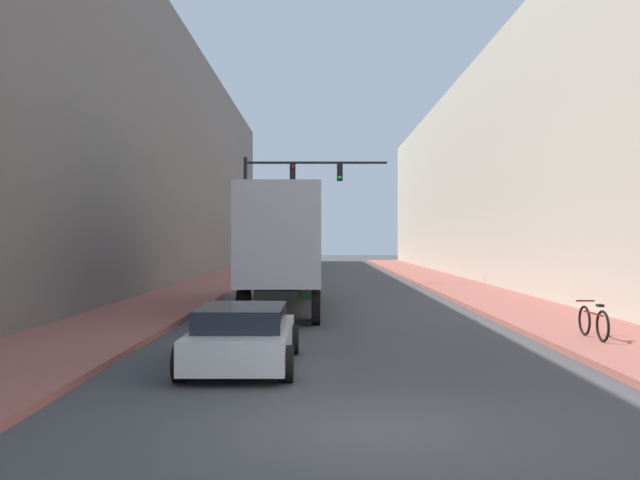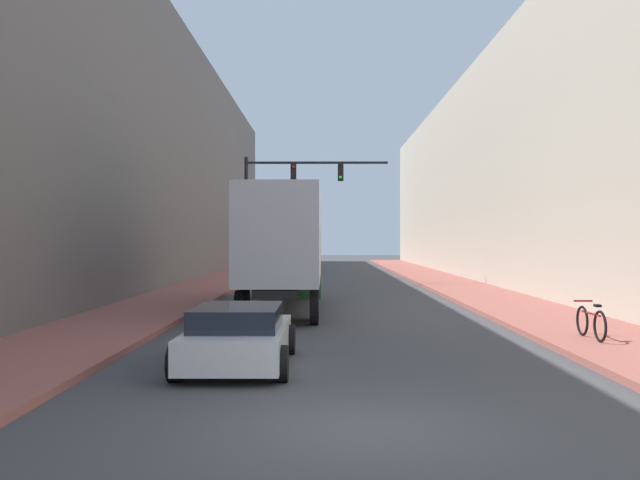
% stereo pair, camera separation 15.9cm
% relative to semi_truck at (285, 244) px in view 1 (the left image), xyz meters
% --- Properties ---
extents(ground_plane, '(200.00, 200.00, 0.00)m').
position_rel_semi_truck_xyz_m(ground_plane, '(1.77, -16.00, -2.31)').
color(ground_plane, '#424244').
extents(sidewalk_right, '(3.43, 80.00, 0.15)m').
position_rel_semi_truck_xyz_m(sidewalk_right, '(8.14, 14.00, -2.24)').
color(sidewalk_right, '#9E564C').
rests_on(sidewalk_right, ground).
extents(sidewalk_left, '(3.43, 80.00, 0.15)m').
position_rel_semi_truck_xyz_m(sidewalk_left, '(-4.59, 14.00, -2.24)').
color(sidewalk_left, '#9E564C').
rests_on(sidewalk_left, ground).
extents(building_right, '(6.00, 80.00, 12.54)m').
position_rel_semi_truck_xyz_m(building_right, '(12.85, 14.00, 3.96)').
color(building_right, '#BCB29E').
rests_on(building_right, ground).
extents(building_left, '(6.00, 80.00, 14.35)m').
position_rel_semi_truck_xyz_m(building_left, '(-9.31, 14.00, 4.86)').
color(building_left, '#66605B').
rests_on(building_left, ground).
extents(semi_truck, '(2.45, 12.13, 4.10)m').
position_rel_semi_truck_xyz_m(semi_truck, '(0.00, 0.00, 0.00)').
color(semi_truck, silver).
rests_on(semi_truck, ground).
extents(sedan_car, '(2.07, 4.28, 1.19)m').
position_rel_semi_truck_xyz_m(sedan_car, '(-0.30, -11.48, -1.73)').
color(sedan_car, silver).
rests_on(sedan_car, ground).
extents(traffic_signal_gantry, '(7.54, 0.35, 6.79)m').
position_rel_semi_truck_xyz_m(traffic_signal_gantry, '(-0.95, 12.12, 2.42)').
color(traffic_signal_gantry, black).
rests_on(traffic_signal_gantry, ground).
extents(parked_bicycle, '(0.44, 1.82, 0.86)m').
position_rel_semi_truck_xyz_m(parked_bicycle, '(7.57, -8.67, -1.78)').
color(parked_bicycle, black).
rests_on(parked_bicycle, sidewalk_right).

